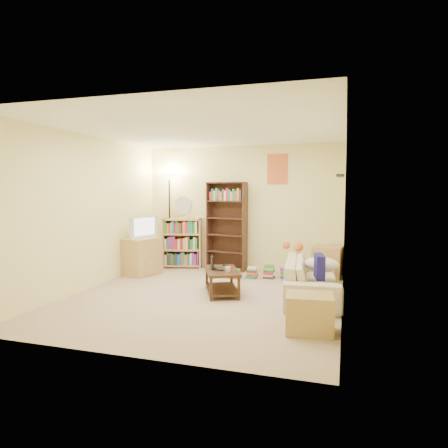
% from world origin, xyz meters
% --- Properties ---
extents(room, '(4.50, 4.54, 2.52)m').
position_xyz_m(room, '(0.00, 0.01, 1.62)').
color(room, tan).
rests_on(room, ground).
extents(sofa, '(2.10, 1.13, 0.57)m').
position_xyz_m(sofa, '(1.55, 0.51, 0.29)').
color(sofa, beige).
rests_on(sofa, ground).
extents(navy_pillow, '(0.18, 0.39, 0.34)m').
position_xyz_m(navy_pillow, '(1.68, 0.09, 0.55)').
color(navy_pillow, navy).
rests_on(navy_pillow, sofa).
extents(cream_blanket, '(0.53, 0.38, 0.23)m').
position_xyz_m(cream_blanket, '(1.69, 0.57, 0.49)').
color(cream_blanket, silver).
rests_on(cream_blanket, sofa).
extents(tabby_cat, '(0.45, 0.19, 0.16)m').
position_xyz_m(tabby_cat, '(1.23, 1.23, 0.65)').
color(tabby_cat, '#D6632D').
rests_on(tabby_cat, sofa).
extents(coffee_table, '(0.79, 0.99, 0.38)m').
position_xyz_m(coffee_table, '(0.20, 0.25, 0.24)').
color(coffee_table, '#3F2B18').
rests_on(coffee_table, ground).
extents(laptop, '(0.50, 0.50, 0.02)m').
position_xyz_m(laptop, '(0.16, 0.29, 0.40)').
color(laptop, black).
rests_on(laptop, coffee_table).
extents(laptop_screen, '(0.13, 0.27, 0.19)m').
position_xyz_m(laptop_screen, '(0.04, 0.24, 0.50)').
color(laptop_screen, white).
rests_on(laptop_screen, laptop).
extents(mug, '(0.17, 0.17, 0.08)m').
position_xyz_m(mug, '(0.34, 0.11, 0.43)').
color(mug, white).
rests_on(mug, coffee_table).
extents(tv_remote, '(0.14, 0.15, 0.02)m').
position_xyz_m(tv_remote, '(0.17, 0.55, 0.39)').
color(tv_remote, black).
rests_on(tv_remote, coffee_table).
extents(tv_stand, '(0.63, 0.76, 0.70)m').
position_xyz_m(tv_stand, '(-1.69, 1.17, 0.35)').
color(tv_stand, tan).
rests_on(tv_stand, ground).
extents(television, '(0.76, 0.46, 0.41)m').
position_xyz_m(television, '(-1.69, 1.17, 0.91)').
color(television, black).
rests_on(television, tv_stand).
extents(tall_bookshelf, '(0.82, 0.35, 1.77)m').
position_xyz_m(tall_bookshelf, '(-0.26, 2.05, 0.93)').
color(tall_bookshelf, '#3C2017').
rests_on(tall_bookshelf, ground).
extents(short_bookshelf, '(0.85, 0.51, 1.02)m').
position_xyz_m(short_bookshelf, '(-1.22, 2.05, 0.51)').
color(short_bookshelf, tan).
rests_on(short_bookshelf, ground).
extents(desk_fan, '(0.36, 0.20, 0.46)m').
position_xyz_m(desk_fan, '(-1.17, 2.00, 1.26)').
color(desk_fan, silver).
rests_on(desk_fan, short_bookshelf).
extents(floor_lamp, '(0.33, 0.33, 1.96)m').
position_xyz_m(floor_lamp, '(-1.51, 2.05, 1.57)').
color(floor_lamp, black).
rests_on(floor_lamp, ground).
extents(side_table, '(0.56, 0.56, 0.58)m').
position_xyz_m(side_table, '(1.72, 1.97, 0.29)').
color(side_table, tan).
rests_on(side_table, ground).
extents(end_cabinet, '(0.57, 0.49, 0.44)m').
position_xyz_m(end_cabinet, '(1.65, -1.05, 0.22)').
color(end_cabinet, tan).
rests_on(end_cabinet, ground).
extents(book_stacks, '(1.09, 0.42, 0.24)m').
position_xyz_m(book_stacks, '(0.57, 1.50, 0.10)').
color(book_stacks, red).
rests_on(book_stacks, ground).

